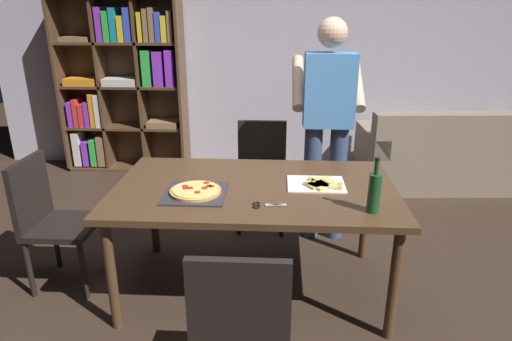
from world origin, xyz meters
name	(u,v)px	position (x,y,z in m)	size (l,w,h in m)	color
ground_plane	(255,287)	(0.00, 0.00, 0.00)	(12.00, 12.00, 0.00)	#38281E
back_wall	(268,46)	(0.00, 2.60, 1.40)	(6.40, 0.10, 2.80)	#BCB7C6
dining_table	(255,196)	(0.00, 0.00, 0.68)	(1.77, 1.05, 0.75)	#4C331E
chair_near_camera	(241,324)	(0.00, -1.01, 0.51)	(0.42, 0.42, 0.90)	black
chair_far_side	(261,167)	(0.00, 1.01, 0.51)	(0.42, 0.42, 0.90)	black
chair_left_end	(49,215)	(-1.37, 0.00, 0.51)	(0.42, 0.42, 0.90)	black
couch	(444,158)	(1.90, 1.99, 0.30)	(1.75, 0.96, 0.85)	gray
bookshelf	(123,83)	(-1.64, 2.38, 1.01)	(1.40, 0.35, 1.95)	#513823
person_serving_pizza	(327,119)	(0.52, 0.79, 1.00)	(0.55, 0.54, 1.75)	#38476B
pepperoni_pizza_on_tray	(196,192)	(-0.35, -0.14, 0.77)	(0.37, 0.37, 0.04)	#2D2D33
pizza_slices_on_towel	(319,184)	(0.41, 0.03, 0.76)	(0.36, 0.28, 0.03)	white
wine_bottle	(374,192)	(0.67, -0.34, 0.87)	(0.07, 0.07, 0.32)	#194723
kitchen_scissors	(263,205)	(0.07, -0.29, 0.76)	(0.19, 0.09, 0.01)	silver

